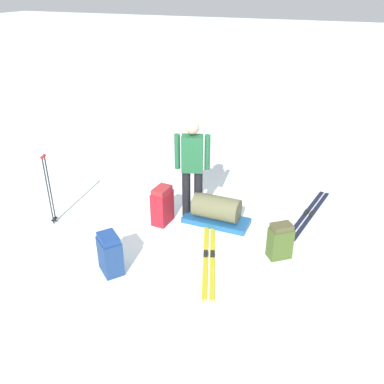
{
  "coord_description": "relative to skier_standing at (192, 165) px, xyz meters",
  "views": [
    {
      "loc": [
        -5.18,
        -2.14,
        3.62
      ],
      "look_at": [
        0.0,
        0.0,
        0.7
      ],
      "focal_mm": 38.3,
      "sensor_mm": 36.0,
      "label": 1
    }
  ],
  "objects": [
    {
      "name": "ski_poles_planted_near",
      "position": [
        -1.07,
        2.05,
        -0.28
      ],
      "size": [
        0.15,
        0.09,
        1.21
      ],
      "color": "black",
      "rests_on": "ground_plane"
    },
    {
      "name": "ground_plane",
      "position": [
        -0.43,
        -0.17,
        -0.95
      ],
      "size": [
        80.0,
        80.0,
        0.0
      ],
      "primitive_type": "plane",
      "color": "white"
    },
    {
      "name": "backpack_bright",
      "position": [
        -1.82,
        0.47,
        -0.67
      ],
      "size": [
        0.43,
        0.45,
        0.58
      ],
      "color": "navy",
      "rests_on": "ground_plane"
    },
    {
      "name": "backpack_small_spare",
      "position": [
        -0.59,
        -1.62,
        -0.69
      ],
      "size": [
        0.37,
        0.39,
        0.55
      ],
      "color": "#3F5521",
      "rests_on": "ground_plane"
    },
    {
      "name": "gear_sled",
      "position": [
        -0.06,
        -0.46,
        -0.73
      ],
      "size": [
        0.45,
        1.09,
        0.49
      ],
      "color": "#1C5189",
      "rests_on": "ground_plane"
    },
    {
      "name": "backpack_large_dark",
      "position": [
        -0.38,
        0.38,
        -0.64
      ],
      "size": [
        0.39,
        0.26,
        0.64
      ],
      "color": "maroon",
      "rests_on": "ground_plane"
    },
    {
      "name": "ski_pair_near",
      "position": [
        0.82,
        -1.85,
        -0.94
      ],
      "size": [
        1.86,
        0.49,
        0.05
      ],
      "color": "black",
      "rests_on": "ground_plane"
    },
    {
      "name": "ski_pair_far",
      "position": [
        -0.97,
        -0.67,
        -0.94
      ],
      "size": [
        1.86,
        0.8,
        0.05
      ],
      "color": "#B0A41C",
      "rests_on": "ground_plane"
    },
    {
      "name": "skier_standing",
      "position": [
        0.0,
        0.0,
        0.0
      ],
      "size": [
        0.32,
        0.54,
        1.7
      ],
      "color": "black",
      "rests_on": "ground_plane"
    }
  ]
}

